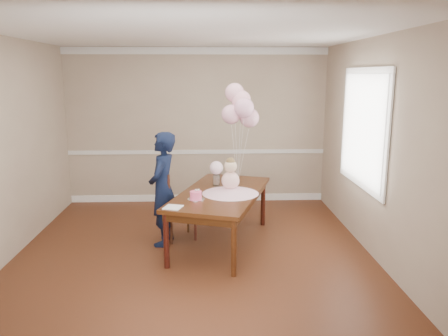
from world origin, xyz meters
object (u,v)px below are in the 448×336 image
Objects in this scene: birthday_cake at (196,195)px; woman at (163,189)px; dining_table_top at (221,193)px; dining_chair_seat at (180,209)px.

birthday_cake is 0.10× the size of woman.
birthday_cake is at bearing -113.96° from dining_table_top.
dining_chair_seat is (-0.56, 0.24, -0.28)m from dining_table_top.
woman reaches higher than dining_table_top.
woman is (-0.45, 0.40, -0.02)m from birthday_cake.
dining_chair_seat is (-0.24, 0.60, -0.36)m from birthday_cake.
dining_table_top is 4.68× the size of dining_chair_seat.
dining_table_top is 0.48m from birthday_cake.
dining_chair_seat is at bearing 112.24° from birthday_cake.
dining_chair_seat is at bearing 146.42° from woman.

